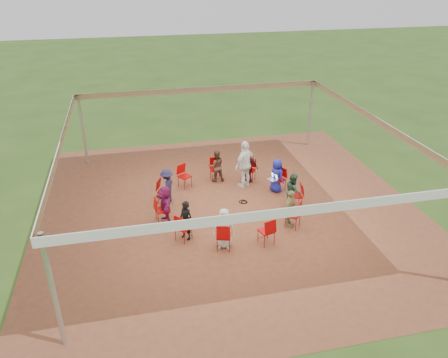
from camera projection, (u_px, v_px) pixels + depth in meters
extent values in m
plane|color=#2B4A17|center=(229.00, 209.00, 15.25)|extent=(80.00, 80.00, 0.00)
plane|color=brown|center=(229.00, 209.00, 15.24)|extent=(13.00, 13.00, 0.00)
cylinder|color=#B2B2B7|center=(54.00, 292.00, 9.23)|extent=(0.12, 0.12, 3.00)
cylinder|color=#B2B2B7|center=(83.00, 131.00, 17.95)|extent=(0.12, 0.12, 3.00)
cylinder|color=#B2B2B7|center=(310.00, 114.00, 19.91)|extent=(0.12, 0.12, 3.00)
plane|color=white|center=(229.00, 128.00, 13.90)|extent=(10.30, 10.30, 0.00)
cube|color=white|center=(284.00, 213.00, 9.46)|extent=(10.30, 0.03, 0.24)
cube|color=white|center=(201.00, 90.00, 18.44)|extent=(10.30, 0.03, 0.24)
cube|color=white|center=(60.00, 145.00, 12.94)|extent=(0.03, 10.30, 0.24)
cube|color=white|center=(375.00, 120.00, 14.96)|extent=(0.03, 10.30, 0.24)
imported|color=#1B2098|center=(277.00, 176.00, 16.14)|extent=(0.58, 0.72, 1.29)
imported|color=#3E1015|center=(249.00, 167.00, 16.82)|extent=(0.84, 0.74, 1.29)
imported|color=#533327|center=(216.00, 166.00, 16.90)|extent=(0.63, 0.37, 1.29)
imported|color=#1F1C3E|center=(167.00, 186.00, 15.38)|extent=(0.73, 0.93, 1.29)
imported|color=#801955|center=(165.00, 204.00, 14.26)|extent=(0.60, 1.24, 1.29)
imported|color=black|center=(186.00, 220.00, 13.36)|extent=(0.54, 0.56, 1.29)
imported|color=beige|center=(224.00, 228.00, 12.97)|extent=(0.71, 0.52, 1.29)
imported|color=tan|center=(290.00, 209.00, 14.00)|extent=(0.79, 0.82, 1.29)
imported|color=#264836|center=(293.00, 191.00, 15.09)|extent=(0.45, 0.67, 1.29)
imported|color=white|center=(245.00, 164.00, 16.38)|extent=(1.21, 1.06, 1.85)
torus|color=black|center=(243.00, 202.00, 15.67)|extent=(0.28, 0.28, 0.03)
torus|color=black|center=(244.00, 202.00, 15.65)|extent=(0.23, 0.23, 0.03)
cube|color=#B7B7BC|center=(272.00, 180.00, 16.07)|extent=(0.35, 0.41, 0.02)
cube|color=#B7B7BC|center=(275.00, 176.00, 16.08)|extent=(0.20, 0.34, 0.22)
cube|color=#CCE0FF|center=(274.00, 176.00, 16.07)|extent=(0.17, 0.29, 0.19)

